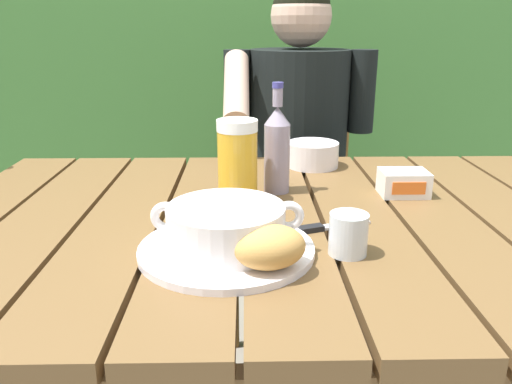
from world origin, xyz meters
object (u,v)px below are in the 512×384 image
object	(u,v)px
person_eating	(298,142)
bread_roll	(270,247)
beer_bottle	(278,148)
soup_bowl	(226,225)
serving_plate	(227,249)
beer_glass	(238,161)
water_glass_small	(348,234)
butter_tub	(404,183)
chair_near_diner	(292,192)
diner_bowl	(313,154)
table_knife	(321,228)

from	to	relation	value
person_eating	bread_roll	world-z (taller)	person_eating
beer_bottle	soup_bowl	bearing A→B (deg)	-108.06
person_eating	serving_plate	distance (m)	0.88
serving_plate	beer_glass	bearing A→B (deg)	86.60
water_glass_small	butter_tub	distance (m)	0.34
beer_glass	bread_roll	bearing A→B (deg)	-81.21
serving_plate	beer_bottle	xyz separation A→B (m)	(0.10, 0.31, 0.09)
soup_bowl	bread_roll	size ratio (longest dim) A/B	1.94
bread_roll	beer_glass	xyz separation A→B (m)	(-0.05, 0.33, 0.04)
chair_near_diner	water_glass_small	size ratio (longest dim) A/B	13.45
serving_plate	butter_tub	xyz separation A→B (m)	(0.37, 0.29, 0.02)
beer_glass	diner_bowl	bearing A→B (deg)	54.31
serving_plate	beer_glass	distance (m)	0.27
person_eating	beer_glass	distance (m)	0.64
chair_near_diner	serving_plate	bearing A→B (deg)	-101.07
beer_glass	table_knife	size ratio (longest dim) A/B	1.07
bread_roll	table_knife	xyz separation A→B (m)	(0.10, 0.17, -0.04)
serving_plate	water_glass_small	world-z (taller)	water_glass_small
chair_near_diner	beer_glass	distance (m)	0.89
soup_bowl	bread_roll	world-z (taller)	soup_bowl
beer_glass	diner_bowl	xyz separation A→B (m)	(0.19, 0.27, -0.05)
beer_bottle	butter_tub	world-z (taller)	beer_bottle
serving_plate	beer_bottle	bearing A→B (deg)	71.94
table_knife	chair_near_diner	bearing A→B (deg)	87.66
chair_near_diner	bread_roll	distance (m)	1.18
beer_glass	diner_bowl	world-z (taller)	beer_glass
person_eating	butter_tub	distance (m)	0.60
serving_plate	water_glass_small	size ratio (longest dim) A/B	4.18
serving_plate	soup_bowl	xyz separation A→B (m)	(0.00, 0.00, 0.04)
person_eating	table_knife	bearing A→B (deg)	-92.73
beer_bottle	butter_tub	bearing A→B (deg)	-6.02
bread_roll	beer_glass	world-z (taller)	beer_glass
beer_bottle	table_knife	distance (m)	0.25
bread_roll	beer_bottle	size ratio (longest dim) A/B	0.52
chair_near_diner	serving_plate	xyz separation A→B (m)	(-0.21, -1.05, 0.26)
serving_plate	soup_bowl	world-z (taller)	soup_bowl
soup_bowl	water_glass_small	size ratio (longest dim) A/B	3.51
beer_glass	serving_plate	bearing A→B (deg)	-93.40
bread_roll	chair_near_diner	bearing A→B (deg)	82.95
diner_bowl	serving_plate	bearing A→B (deg)	-111.62
chair_near_diner	water_glass_small	xyz separation A→B (m)	(-0.01, -1.06, 0.28)
serving_plate	diner_bowl	xyz separation A→B (m)	(0.21, 0.52, 0.03)
chair_near_diner	table_knife	world-z (taller)	chair_near_diner
beer_glass	table_knife	bearing A→B (deg)	-46.90
bread_roll	person_eating	bearing A→B (deg)	81.64
table_knife	diner_bowl	size ratio (longest dim) A/B	1.21
table_knife	diner_bowl	bearing A→B (deg)	84.76
serving_plate	table_knife	bearing A→B (deg)	28.87
serving_plate	butter_tub	size ratio (longest dim) A/B	2.84
soup_bowl	person_eating	bearing A→B (deg)	76.62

